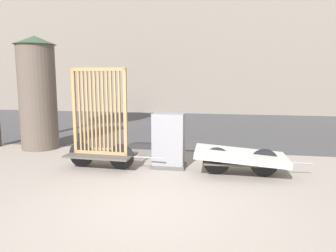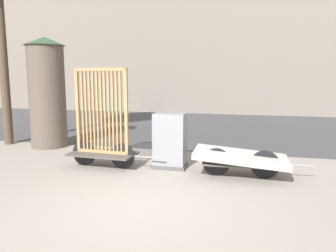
{
  "view_description": "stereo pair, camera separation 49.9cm",
  "coord_description": "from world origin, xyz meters",
  "px_view_note": "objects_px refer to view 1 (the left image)",
  "views": [
    {
      "loc": [
        1.22,
        -4.89,
        2.11
      ],
      "look_at": [
        0.0,
        2.04,
        1.03
      ],
      "focal_mm": 35.0,
      "sensor_mm": 36.0,
      "label": 1
    },
    {
      "loc": [
        1.71,
        -4.79,
        2.11
      ],
      "look_at": [
        0.0,
        2.04,
        1.03
      ],
      "focal_mm": 35.0,
      "sensor_mm": 36.0,
      "label": 2
    }
  ],
  "objects_px": {
    "bike_cart_with_bedframe": "(100,134)",
    "advertising_column": "(38,92)",
    "bike_cart_with_mattress": "(241,157)",
    "utility_cabinet": "(169,143)"
  },
  "relations": [
    {
      "from": "bike_cart_with_bedframe",
      "to": "advertising_column",
      "type": "xyz_separation_m",
      "value": [
        -2.55,
        1.71,
        0.84
      ]
    },
    {
      "from": "bike_cart_with_bedframe",
      "to": "bike_cart_with_mattress",
      "type": "height_order",
      "value": "bike_cart_with_bedframe"
    },
    {
      "from": "bike_cart_with_mattress",
      "to": "utility_cabinet",
      "type": "relative_size",
      "value": 1.93
    },
    {
      "from": "bike_cart_with_bedframe",
      "to": "utility_cabinet",
      "type": "xyz_separation_m",
      "value": [
        1.51,
        0.34,
        -0.2
      ]
    },
    {
      "from": "bike_cart_with_bedframe",
      "to": "utility_cabinet",
      "type": "relative_size",
      "value": 1.81
    },
    {
      "from": "bike_cart_with_bedframe",
      "to": "utility_cabinet",
      "type": "bearing_deg",
      "value": 15.8
    },
    {
      "from": "bike_cart_with_mattress",
      "to": "advertising_column",
      "type": "bearing_deg",
      "value": 161.58
    },
    {
      "from": "bike_cart_with_mattress",
      "to": "utility_cabinet",
      "type": "distance_m",
      "value": 1.66
    },
    {
      "from": "bike_cart_with_mattress",
      "to": "bike_cart_with_bedframe",
      "type": "bearing_deg",
      "value": 178.35
    },
    {
      "from": "utility_cabinet",
      "to": "bike_cart_with_mattress",
      "type": "bearing_deg",
      "value": -12.04
    }
  ]
}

